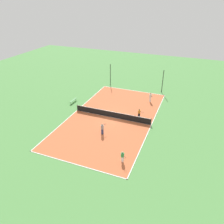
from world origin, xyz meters
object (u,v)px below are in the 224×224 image
(bench, at_px, (73,100))
(player_far_white, at_px, (150,97))
(player_far_green, at_px, (123,156))
(tennis_ball_near_net, at_px, (114,127))
(fence_post_back_right, at_px, (163,81))
(tennis_ball_right_alley, at_px, (113,97))
(fence_post_back_left, at_px, (110,75))
(player_center_orange, at_px, (139,113))
(player_baseline_gray, at_px, (102,128))
(tennis_net, at_px, (112,114))

(bench, relative_size, player_far_white, 1.16)
(player_far_green, xyz_separation_m, tennis_ball_near_net, (-3.38, 6.27, -0.73))
(tennis_ball_near_net, height_order, fence_post_back_right, fence_post_back_right)
(tennis_ball_right_alley, xyz_separation_m, fence_post_back_right, (7.58, 5.40, 2.08))
(player_far_green, bearing_deg, bench, -170.89)
(fence_post_back_left, bearing_deg, player_far_white, -27.65)
(player_center_orange, xyz_separation_m, tennis_ball_near_net, (-2.47, -3.81, -0.74))
(fence_post_back_left, bearing_deg, player_baseline_gray, -71.44)
(tennis_net, relative_size, player_baseline_gray, 7.53)
(bench, distance_m, player_far_white, 12.97)
(tennis_ball_near_net, relative_size, fence_post_back_left, 0.02)
(player_far_white, xyz_separation_m, player_center_orange, (-0.33, -5.80, -0.16))
(tennis_net, height_order, player_baseline_gray, player_baseline_gray)
(player_baseline_gray, relative_size, player_far_green, 1.15)
(tennis_net, xyz_separation_m, player_baseline_gray, (0.45, -4.53, 0.37))
(bench, bearing_deg, fence_post_back_left, -16.12)
(fence_post_back_left, bearing_deg, player_far_green, -64.73)
(bench, xyz_separation_m, player_center_orange, (11.66, -0.87, 0.41))
(bench, height_order, tennis_ball_right_alley, bench)
(player_center_orange, distance_m, tennis_ball_near_net, 4.60)
(tennis_net, bearing_deg, fence_post_back_right, 66.98)
(player_baseline_gray, distance_m, player_far_green, 5.86)
(fence_post_back_right, bearing_deg, player_baseline_gray, -105.75)
(tennis_ball_right_alley, bearing_deg, tennis_net, -69.69)
(tennis_ball_right_alley, xyz_separation_m, fence_post_back_left, (-2.66, 5.40, 2.08))
(tennis_net, distance_m, tennis_ball_near_net, 2.71)
(player_far_green, distance_m, player_center_orange, 10.12)
(player_far_green, relative_size, tennis_ball_near_net, 19.99)
(tennis_net, relative_size, player_center_orange, 8.47)
(bench, relative_size, tennis_ball_near_net, 28.01)
(player_far_green, relative_size, fence_post_back_left, 0.32)
(player_far_white, height_order, player_far_green, player_far_white)
(tennis_ball_near_net, bearing_deg, tennis_ball_right_alley, 112.42)
(player_center_orange, bearing_deg, fence_post_back_left, 155.13)
(player_baseline_gray, relative_size, tennis_ball_right_alley, 22.91)
(player_baseline_gray, xyz_separation_m, tennis_ball_near_net, (0.81, 2.17, -0.85))
(tennis_net, distance_m, player_center_orange, 4.01)
(tennis_ball_near_net, bearing_deg, fence_post_back_right, 74.98)
(player_far_green, bearing_deg, player_center_orange, 145.31)
(tennis_ball_near_net, xyz_separation_m, fence_post_back_right, (3.87, 14.41, 2.08))
(player_baseline_gray, xyz_separation_m, player_far_white, (3.61, 11.78, 0.06))
(player_center_orange, distance_m, tennis_ball_right_alley, 8.12)
(player_far_green, relative_size, fence_post_back_right, 0.32)
(fence_post_back_left, bearing_deg, player_center_orange, -50.16)
(player_far_green, height_order, player_center_orange, player_center_orange)
(tennis_net, bearing_deg, player_far_green, -61.72)
(tennis_ball_near_net, distance_m, fence_post_back_left, 15.89)
(player_center_orange, xyz_separation_m, tennis_ball_right_alley, (-6.19, 5.20, -0.74))
(tennis_ball_right_alley, bearing_deg, player_baseline_gray, -75.42)
(bench, bearing_deg, player_center_orange, -94.25)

